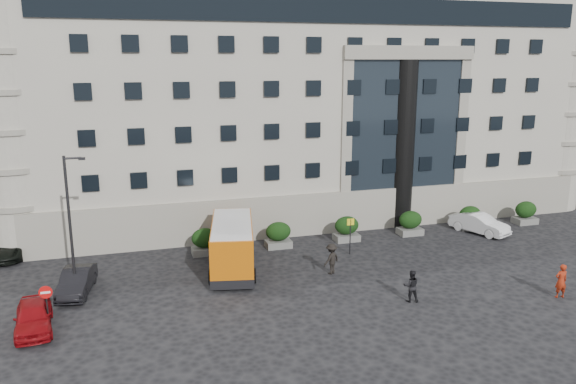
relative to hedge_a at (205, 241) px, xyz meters
name	(u,v)px	position (x,y,z in m)	size (l,w,h in m)	color
ground	(295,291)	(4.00, -7.80, -0.93)	(120.00, 120.00, 0.00)	black
civic_building	(287,103)	(10.00, 14.20, 8.07)	(44.00, 24.00, 18.00)	#A29B8F
entrance_column	(403,145)	(16.00, 2.50, 5.57)	(1.80, 1.80, 13.00)	black
hedge_a	(205,241)	(0.00, 0.00, 0.00)	(1.80, 1.26, 1.84)	#595957
hedge_b	(278,235)	(5.20, 0.00, 0.00)	(1.80, 1.26, 1.84)	#595957
hedge_c	(347,229)	(10.40, 0.00, 0.00)	(1.80, 1.26, 1.84)	#595957
hedge_d	(410,223)	(15.60, 0.00, 0.00)	(1.80, 1.26, 1.84)	#595957
hedge_e	(470,217)	(20.80, 0.00, 0.00)	(1.80, 1.26, 1.84)	#595957
hedge_f	(526,212)	(26.00, 0.00, 0.00)	(1.80, 1.26, 1.84)	#595957
street_lamp	(71,221)	(-7.94, -4.80, 3.44)	(1.16, 0.18, 8.00)	#262628
bus_stop_sign	(350,230)	(9.50, -2.80, 0.80)	(0.50, 0.08, 2.52)	#262628
no_entry_sign	(46,299)	(-9.00, -8.84, 0.72)	(0.64, 0.16, 2.32)	#262628
minibus	(232,244)	(1.27, -3.33, 0.76)	(3.95, 7.71, 3.07)	#C15A09
red_truck	(87,210)	(-8.00, 9.18, 0.40)	(2.32, 4.86, 2.60)	maroon
parked_car_a	(33,316)	(-9.69, -8.63, -0.21)	(1.70, 4.23, 1.44)	maroon
parked_car_b	(77,281)	(-7.96, -4.49, -0.22)	(1.51, 4.33, 1.43)	black
parked_car_c	(7,243)	(-13.00, 4.20, -0.26)	(1.88, 4.62, 1.34)	black
parked_car_d	(5,246)	(-13.00, 3.41, -0.20)	(2.43, 5.26, 1.46)	black
white_taxi	(479,223)	(20.88, -1.14, -0.17)	(1.60, 4.58, 1.51)	silver
pedestrian_a	(561,281)	(18.00, -12.80, 0.05)	(0.72, 0.47, 1.96)	maroon
pedestrian_b	(411,286)	(9.74, -10.89, -0.02)	(0.88, 0.68, 1.81)	black
pedestrian_c	(331,259)	(7.00, -5.81, 0.05)	(1.26, 0.72, 1.95)	black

